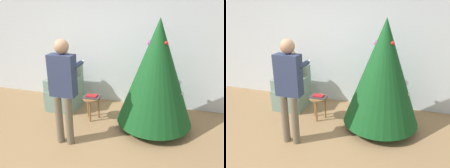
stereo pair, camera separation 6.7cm
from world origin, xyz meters
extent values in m
plane|color=#99754C|center=(0.00, 0.00, 0.00)|extent=(14.00, 14.00, 0.00)
cube|color=silver|center=(0.00, 2.23, 1.35)|extent=(8.00, 0.06, 2.70)
cylinder|color=brown|center=(1.16, 1.26, 0.07)|extent=(0.10, 0.10, 0.14)
cone|color=#144C1E|center=(1.16, 1.26, 1.07)|extent=(1.35, 1.35, 1.86)
sphere|color=white|center=(1.62, 1.20, 0.75)|extent=(0.06, 0.06, 0.06)
sphere|color=red|center=(1.28, 1.17, 1.60)|extent=(0.06, 0.06, 0.06)
sphere|color=#B23399|center=(1.02, 1.36, 1.55)|extent=(0.11, 0.11, 0.11)
sphere|color=white|center=(1.55, 1.42, 0.87)|extent=(0.09, 0.09, 0.09)
cube|color=gray|center=(-0.83, 1.57, 0.23)|extent=(0.64, 0.68, 0.45)
cube|color=gray|center=(-0.83, 1.84, 0.68)|extent=(0.64, 0.14, 0.46)
cube|color=gray|center=(-1.09, 1.57, 0.57)|extent=(0.12, 0.62, 0.24)
cube|color=gray|center=(-0.57, 1.57, 0.57)|extent=(0.12, 0.62, 0.24)
cylinder|color=#6B604C|center=(-0.93, 1.37, 0.23)|extent=(0.11, 0.11, 0.45)
cylinder|color=#6B604C|center=(-0.73, 1.37, 0.23)|extent=(0.11, 0.11, 0.45)
cube|color=#6B604C|center=(-0.83, 1.52, 0.51)|extent=(0.32, 0.40, 0.12)
cube|color=orange|center=(-0.83, 1.67, 0.82)|extent=(0.36, 0.20, 0.50)
sphere|color=tan|center=(-0.83, 1.67, 1.17)|extent=(0.20, 0.20, 0.20)
cylinder|color=#6B604C|center=(-0.28, 0.35, 0.42)|extent=(0.12, 0.12, 0.83)
cylinder|color=#6B604C|center=(-0.10, 0.35, 0.42)|extent=(0.12, 0.12, 0.83)
cube|color=#2D3856|center=(-0.19, 0.41, 1.16)|extent=(0.40, 0.20, 0.66)
sphere|color=tan|center=(-0.19, 0.45, 1.60)|extent=(0.22, 0.22, 0.22)
cylinder|color=#2D3856|center=(-0.36, 0.60, 1.29)|extent=(0.08, 0.30, 0.08)
cylinder|color=#2D3856|center=(-0.02, 0.60, 1.29)|extent=(0.08, 0.30, 0.08)
cube|color=white|center=(-0.02, 0.79, 1.29)|extent=(0.04, 0.14, 0.04)
cylinder|color=olive|center=(-0.05, 1.23, 0.45)|extent=(0.37, 0.37, 0.03)
cylinder|color=olive|center=(-0.05, 1.10, 0.22)|extent=(0.04, 0.04, 0.44)
cylinder|color=olive|center=(0.06, 1.30, 0.22)|extent=(0.04, 0.04, 0.44)
cylinder|color=olive|center=(-0.16, 1.30, 0.22)|extent=(0.04, 0.04, 0.44)
cube|color=#38383D|center=(-0.05, 1.23, 0.48)|extent=(0.33, 0.21, 0.02)
cube|color=#B21E23|center=(-0.05, 1.23, 0.50)|extent=(0.21, 0.13, 0.02)
camera|label=1|loc=(1.41, -2.44, 2.19)|focal=35.00mm
camera|label=2|loc=(1.47, -2.42, 2.19)|focal=35.00mm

